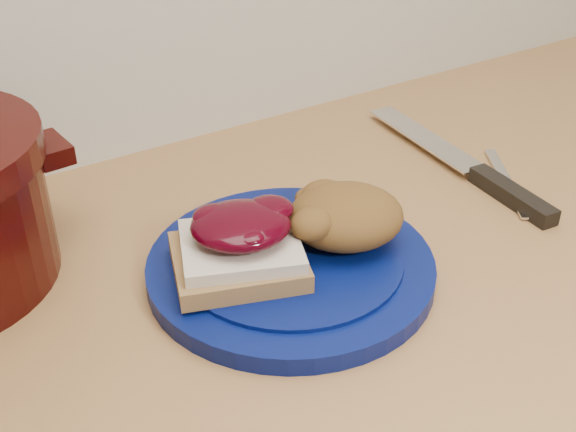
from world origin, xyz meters
TOP-DOWN VIEW (x-y plane):
  - plate at (-0.04, 1.49)m, footprint 0.35×0.35m
  - sandwich at (-0.09, 1.50)m, footprint 0.14×0.13m
  - stuffing_mound at (0.02, 1.48)m, footprint 0.14×0.13m
  - chef_knife at (0.23, 1.51)m, footprint 0.06×0.31m
  - butter_knife at (0.26, 1.50)m, footprint 0.09×0.14m

SIDE VIEW (x-z plane):
  - butter_knife at x=0.26m, z-range 0.90..0.90m
  - plate at x=-0.04m, z-range 0.90..0.92m
  - chef_knife at x=0.23m, z-range 0.90..0.92m
  - sandwich at x=-0.09m, z-range 0.92..0.97m
  - stuffing_mound at x=0.02m, z-range 0.92..0.97m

